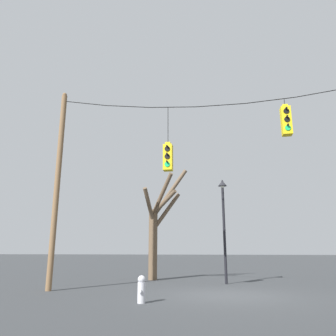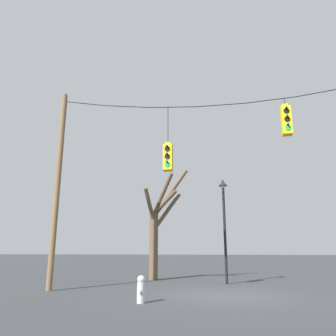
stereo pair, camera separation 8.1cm
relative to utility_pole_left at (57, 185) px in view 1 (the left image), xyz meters
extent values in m
plane|color=#383A3D|center=(6.51, -0.16, -3.97)|extent=(200.00, 200.00, 0.00)
cylinder|color=brown|center=(0.00, 0.00, -0.06)|extent=(0.22, 0.22, 7.82)
sphere|color=brown|center=(0.00, 0.00, 3.90)|extent=(0.18, 0.18, 0.18)
cylinder|color=black|center=(0.93, 0.00, 3.43)|extent=(1.86, 0.03, 0.37)
cylinder|color=black|center=(2.79, 0.00, 3.15)|extent=(1.86, 0.03, 0.26)
cylinder|color=black|center=(4.65, 0.00, 2.98)|extent=(1.86, 0.03, 0.14)
cylinder|color=black|center=(6.51, 0.00, 2.93)|extent=(1.86, 0.03, 0.03)
cylinder|color=black|center=(8.37, 0.00, 2.98)|extent=(1.86, 0.03, 0.14)
cylinder|color=black|center=(10.23, 0.00, 3.15)|extent=(1.86, 0.03, 0.26)
cube|color=yellow|center=(4.45, 0.00, 0.91)|extent=(0.34, 0.34, 1.01)
cube|color=yellow|center=(4.45, 0.00, 1.46)|extent=(0.19, 0.19, 0.10)
cylinder|color=black|center=(4.45, 0.00, 2.25)|extent=(0.02, 0.02, 1.47)
cylinder|color=black|center=(4.45, -0.18, 1.21)|extent=(0.20, 0.03, 0.20)
cylinder|color=black|center=(4.45, -0.23, 1.30)|extent=(0.07, 0.12, 0.07)
cylinder|color=black|center=(4.45, -0.18, 0.91)|extent=(0.20, 0.03, 0.20)
cylinder|color=black|center=(4.45, -0.23, 1.00)|extent=(0.07, 0.12, 0.07)
cylinder|color=#19C666|center=(4.45, -0.18, 0.61)|extent=(0.20, 0.03, 0.20)
cylinder|color=black|center=(4.45, -0.23, 0.70)|extent=(0.07, 0.12, 0.07)
cube|color=yellow|center=(8.88, 0.00, 2.11)|extent=(0.34, 0.34, 1.09)
cube|color=yellow|center=(8.88, 0.00, 2.70)|extent=(0.19, 0.19, 0.10)
cylinder|color=black|center=(8.88, 0.00, 2.88)|extent=(0.02, 0.02, 0.25)
cylinder|color=black|center=(8.88, -0.18, 2.43)|extent=(0.20, 0.03, 0.20)
cylinder|color=black|center=(8.88, -0.23, 2.52)|extent=(0.07, 0.12, 0.07)
cylinder|color=black|center=(8.88, -0.18, 2.11)|extent=(0.20, 0.03, 0.20)
cylinder|color=black|center=(8.88, -0.23, 2.20)|extent=(0.07, 0.12, 0.07)
cylinder|color=#19C666|center=(8.88, -0.18, 1.78)|extent=(0.20, 0.03, 0.20)
cylinder|color=black|center=(8.88, -0.23, 1.87)|extent=(0.07, 0.12, 0.07)
cylinder|color=black|center=(6.47, 3.60, -1.66)|extent=(0.12, 0.12, 4.61)
cylinder|color=black|center=(6.47, 3.38, 0.59)|extent=(0.07, 0.45, 0.07)
cone|color=#232328|center=(6.47, 3.15, 0.47)|extent=(0.41, 0.41, 0.25)
sphere|color=silver|center=(6.47, 3.15, 0.35)|extent=(0.18, 0.18, 0.18)
cylinder|color=brown|center=(2.83, 5.09, -2.21)|extent=(0.45, 0.45, 3.51)
cylinder|color=brown|center=(3.40, 4.52, 0.29)|extent=(1.39, 1.38, 2.01)
cylinder|color=brown|center=(3.48, 5.29, -0.53)|extent=(1.51, 0.66, 2.03)
cylinder|color=brown|center=(3.49, 4.58, -0.16)|extent=(1.52, 1.24, 1.19)
cylinder|color=brown|center=(2.74, 4.47, -0.29)|extent=(0.41, 1.42, 1.72)
cylinder|color=brown|center=(3.71, 5.00, 0.39)|extent=(1.95, 0.38, 2.51)
cylinder|color=silver|center=(4.06, -2.24, -3.69)|extent=(0.22, 0.22, 0.56)
sphere|color=silver|center=(4.06, -2.24, -3.32)|extent=(0.22, 0.22, 0.22)
cylinder|color=silver|center=(4.06, -2.38, -3.63)|extent=(0.09, 0.10, 0.09)
camera|label=1|loc=(6.41, -11.84, -2.51)|focal=35.00mm
camera|label=2|loc=(6.49, -11.82, -2.51)|focal=35.00mm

